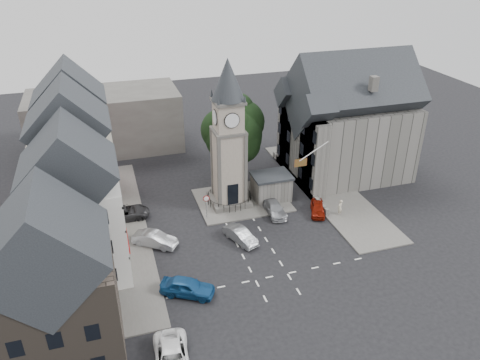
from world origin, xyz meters
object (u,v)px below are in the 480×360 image
object	(u,v)px
clock_tower	(228,136)
pedestrian	(340,208)
car_east_red	(318,208)
car_west_blue	(187,287)
stone_shelter	(271,187)

from	to	relation	value
clock_tower	pedestrian	world-z (taller)	clock_tower
car_east_red	pedestrian	world-z (taller)	pedestrian
car_west_blue	pedestrian	distance (m)	19.61
car_east_red	pedestrian	distance (m)	2.34
stone_shelter	car_east_red	distance (m)	5.90
clock_tower	car_east_red	distance (m)	12.38
car_east_red	pedestrian	size ratio (longest dim) A/B	1.99
stone_shelter	car_west_blue	xyz separation A→B (m)	(-12.30, -13.05, -0.77)
car_west_blue	car_east_red	xyz separation A→B (m)	(16.00, 8.55, -0.15)
car_east_red	pedestrian	xyz separation A→B (m)	(2.10, -1.00, 0.30)
car_west_blue	car_east_red	bearing A→B (deg)	-33.07
clock_tower	stone_shelter	xyz separation A→B (m)	(4.80, -0.49, -6.57)
clock_tower	car_east_red	size ratio (longest dim) A/B	4.43
car_west_blue	pedestrian	xyz separation A→B (m)	(18.10, 7.55, 0.15)
car_east_red	car_west_blue	bearing A→B (deg)	-129.29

